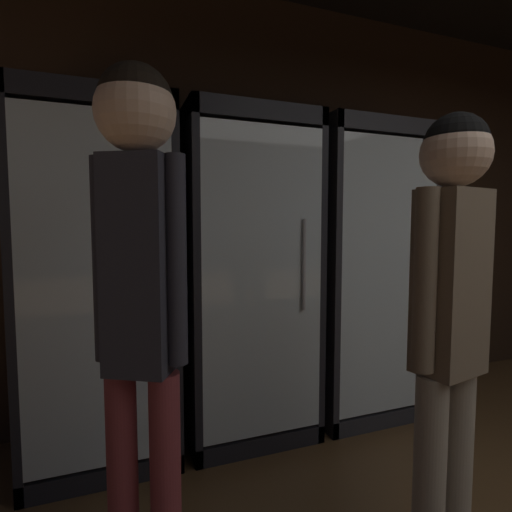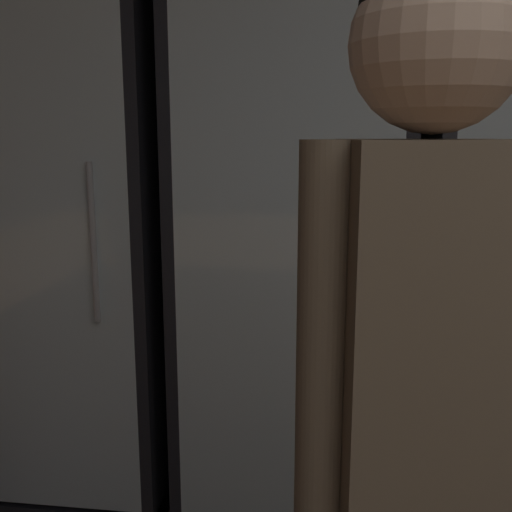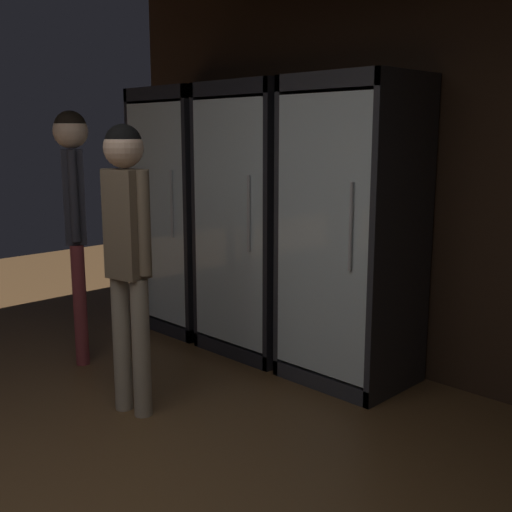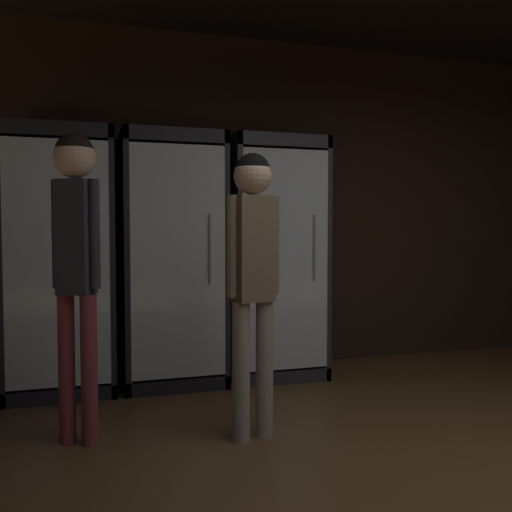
{
  "view_description": "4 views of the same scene",
  "coord_description": "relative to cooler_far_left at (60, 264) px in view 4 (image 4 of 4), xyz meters",
  "views": [
    {
      "loc": [
        -2.05,
        0.44,
        1.26
      ],
      "look_at": [
        -1.37,
        2.26,
        1.11
      ],
      "focal_mm": 27.54,
      "sensor_mm": 36.0,
      "label": 1
    },
    {
      "loc": [
        -1.15,
        0.61,
        1.38
      ],
      "look_at": [
        -1.39,
        2.49,
        0.99
      ],
      "focal_mm": 41.93,
      "sensor_mm": 36.0,
      "label": 2
    },
    {
      "loc": [
        1.83,
        -0.48,
        1.56
      ],
      "look_at": [
        -1.11,
        2.46,
        0.75
      ],
      "focal_mm": 43.85,
      "sensor_mm": 36.0,
      "label": 3
    },
    {
      "loc": [
        -1.93,
        -1.59,
        1.19
      ],
      "look_at": [
        -0.74,
        2.27,
        0.99
      ],
      "focal_mm": 39.15,
      "sensor_mm": 36.0,
      "label": 4
    }
  ],
  "objects": [
    {
      "name": "cooler_left",
      "position": [
        0.82,
        0.0,
        -0.01
      ],
      "size": [
        0.76,
        0.65,
        1.91
      ],
      "color": "black",
      "rests_on": "ground"
    },
    {
      "name": "shopper_far",
      "position": [
        1.08,
        -1.32,
        0.08
      ],
      "size": [
        0.33,
        0.21,
        1.61
      ],
      "color": "gray",
      "rests_on": "ground"
    },
    {
      "name": "wall_back",
      "position": [
        2.1,
        0.32,
        0.47
      ],
      "size": [
        6.0,
        0.06,
        2.8
      ],
      "primitive_type": "cube",
      "color": "black",
      "rests_on": "ground"
    },
    {
      "name": "shopper_near",
      "position": [
        0.13,
        -1.11,
        0.2
      ],
      "size": [
        0.25,
        0.23,
        1.71
      ],
      "color": "brown",
      "rests_on": "ground"
    },
    {
      "name": "cooler_far_left",
      "position": [
        0.0,
        0.0,
        0.0
      ],
      "size": [
        0.76,
        0.65,
        1.91
      ],
      "color": "black",
      "rests_on": "ground"
    },
    {
      "name": "cooler_center",
      "position": [
        1.63,
        0.0,
        -0.0
      ],
      "size": [
        0.76,
        0.65,
        1.91
      ],
      "color": "#2B2B30",
      "rests_on": "ground"
    }
  ]
}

